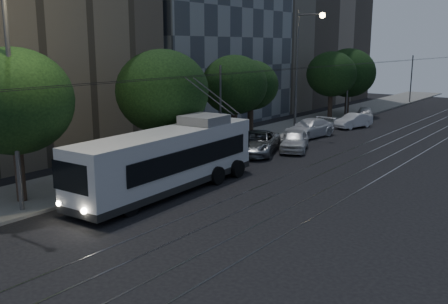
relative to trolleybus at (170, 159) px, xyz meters
name	(u,v)px	position (x,y,z in m)	size (l,w,h in m)	color
ground	(178,216)	(2.90, -2.66, -1.64)	(120.00, 120.00, 0.00)	black
sidewalk	(272,133)	(-4.60, 17.34, -1.56)	(5.00, 90.00, 0.15)	slate
tram_rails	(392,148)	(5.40, 17.34, -1.63)	(4.52, 90.00, 0.02)	gray
overhead_wires	(300,94)	(-2.07, 17.34, 1.83)	(2.23, 90.00, 6.00)	black
trolleybus	(170,159)	(0.00, 0.00, 0.00)	(3.04, 11.98, 5.63)	silver
pickup_silver	(257,143)	(-1.40, 10.10, -0.88)	(2.51, 5.43, 1.51)	#95979C
car_white_a	(295,140)	(0.20, 12.45, -0.91)	(1.73, 4.30, 1.46)	silver
car_white_b	(309,128)	(-1.40, 17.75, -0.91)	(2.05, 5.04, 1.46)	silver
car_white_c	(353,121)	(-0.41, 24.29, -1.00)	(1.35, 3.87, 1.28)	white
car_white_d	(365,113)	(-1.40, 29.67, -1.01)	(1.49, 3.71, 1.27)	silver
tree_0	(14,101)	(-4.10, -5.66, 3.12)	(5.32, 5.32, 7.17)	#32221B
tree_1	(162,92)	(-3.60, 3.34, 2.93)	(5.42, 5.42, 7.02)	#32221B
tree_2	(234,85)	(-3.74, 10.72, 2.85)	(4.62, 4.62, 6.58)	#32221B
tree_3	(251,85)	(-4.10, 13.34, 2.64)	(4.13, 4.13, 6.16)	#32221B
tree_4	(331,74)	(-4.10, 27.34, 2.84)	(4.82, 4.82, 6.67)	#32221B
tree_5	(349,73)	(-4.10, 31.43, 2.79)	(5.53, 5.53, 6.93)	#32221B
streetlamp_near	(15,57)	(-2.47, -6.40, 5.09)	(2.69, 0.44, 11.30)	#515153
streetlamp_far	(301,61)	(-2.49, 18.12, 4.35)	(2.41, 0.44, 9.94)	#515153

